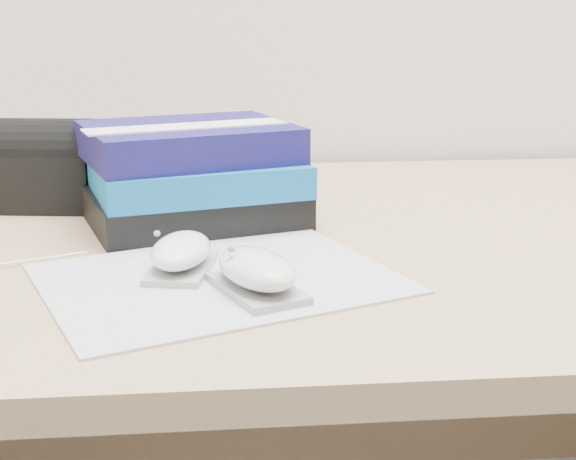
{
  "coord_description": "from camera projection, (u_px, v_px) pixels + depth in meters",
  "views": [
    {
      "loc": [
        -0.13,
        0.69,
        0.98
      ],
      "look_at": [
        -0.06,
        1.43,
        0.77
      ],
      "focal_mm": 50.0,
      "sensor_mm": 36.0,
      "label": 1
    }
  ],
  "objects": [
    {
      "name": "desk",
      "position": [
        318.0,
        386.0,
        1.06
      ],
      "size": [
        1.6,
        0.8,
        0.73
      ],
      "color": "tan",
      "rests_on": "ground"
    },
    {
      "name": "mousepad",
      "position": [
        219.0,
        279.0,
        0.76
      ],
      "size": [
        0.39,
        0.35,
        0.0
      ],
      "primitive_type": "cube",
      "rotation": [
        0.0,
        0.0,
        0.38
      ],
      "color": "#9B9AA2",
      "rests_on": "desk"
    },
    {
      "name": "mouse_rear",
      "position": [
        181.0,
        254.0,
        0.77
      ],
      "size": [
        0.07,
        0.11,
        0.04
      ],
      "color": "#A1A1A3",
      "rests_on": "mousepad"
    },
    {
      "name": "mouse_front",
      "position": [
        257.0,
        272.0,
        0.71
      ],
      "size": [
        0.09,
        0.12,
        0.04
      ],
      "color": "#969698",
      "rests_on": "mousepad"
    },
    {
      "name": "book_stack",
      "position": [
        192.0,
        175.0,
        0.95
      ],
      "size": [
        0.28,
        0.25,
        0.12
      ],
      "color": "black",
      "rests_on": "desk"
    },
    {
      "name": "pouch",
      "position": [
        46.0,
        165.0,
        1.01
      ],
      "size": [
        0.14,
        0.1,
        0.11
      ],
      "color": "black",
      "rests_on": "desk"
    }
  ]
}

